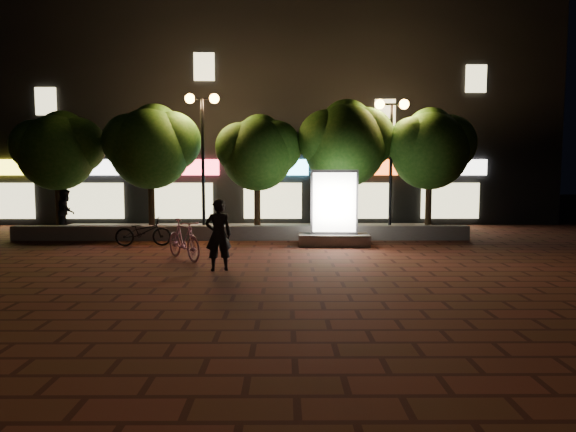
{
  "coord_description": "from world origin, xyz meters",
  "views": [
    {
      "loc": [
        1.54,
        -13.43,
        2.37
      ],
      "look_at": [
        1.64,
        1.5,
        1.06
      ],
      "focal_mm": 31.07,
      "sensor_mm": 36.0,
      "label": 1
    }
  ],
  "objects_px": {
    "scooter_parked": "(143,232)",
    "tree_right": "(346,141)",
    "street_lamp_left": "(202,127)",
    "rider": "(218,235)",
    "tree_left": "(152,144)",
    "tree_mid": "(258,150)",
    "tree_far_right": "(431,146)",
    "scooter_pink": "(184,240)",
    "street_lamp_right": "(391,131)",
    "pedestrian": "(66,211)",
    "tree_far_left": "(59,148)",
    "ad_kiosk": "(334,215)"
  },
  "relations": [
    {
      "from": "tree_left",
      "to": "tree_far_right",
      "type": "height_order",
      "value": "tree_left"
    },
    {
      "from": "street_lamp_left",
      "to": "ad_kiosk",
      "type": "height_order",
      "value": "street_lamp_left"
    },
    {
      "from": "pedestrian",
      "to": "scooter_parked",
      "type": "bearing_deg",
      "value": -139.02
    },
    {
      "from": "street_lamp_left",
      "to": "scooter_parked",
      "type": "xyz_separation_m",
      "value": [
        -1.53,
        -2.65,
        -3.56
      ]
    },
    {
      "from": "street_lamp_left",
      "to": "rider",
      "type": "relative_size",
      "value": 2.98
    },
    {
      "from": "scooter_parked",
      "to": "tree_right",
      "type": "bearing_deg",
      "value": -73.88
    },
    {
      "from": "tree_mid",
      "to": "tree_right",
      "type": "xyz_separation_m",
      "value": [
        3.31,
        0.0,
        0.35
      ]
    },
    {
      "from": "scooter_pink",
      "to": "rider",
      "type": "distance_m",
      "value": 1.91
    },
    {
      "from": "tree_mid",
      "to": "street_lamp_right",
      "type": "height_order",
      "value": "street_lamp_right"
    },
    {
      "from": "tree_right",
      "to": "scooter_pink",
      "type": "xyz_separation_m",
      "value": [
        -5.06,
        -5.49,
        -3.01
      ]
    },
    {
      "from": "tree_far_left",
      "to": "tree_right",
      "type": "xyz_separation_m",
      "value": [
        10.8,
        0.0,
        0.27
      ]
    },
    {
      "from": "tree_right",
      "to": "rider",
      "type": "distance_m",
      "value": 8.44
    },
    {
      "from": "tree_far_right",
      "to": "scooter_pink",
      "type": "distance_m",
      "value": 10.3
    },
    {
      "from": "tree_far_left",
      "to": "ad_kiosk",
      "type": "height_order",
      "value": "tree_far_left"
    },
    {
      "from": "rider",
      "to": "tree_mid",
      "type": "bearing_deg",
      "value": -111.01
    },
    {
      "from": "street_lamp_right",
      "to": "scooter_parked",
      "type": "distance_m",
      "value": 9.56
    },
    {
      "from": "tree_left",
      "to": "tree_mid",
      "type": "bearing_deg",
      "value": -0.0
    },
    {
      "from": "street_lamp_right",
      "to": "scooter_parked",
      "type": "xyz_separation_m",
      "value": [
        -8.53,
        -2.65,
        -3.43
      ]
    },
    {
      "from": "street_lamp_right",
      "to": "scooter_pink",
      "type": "height_order",
      "value": "street_lamp_right"
    },
    {
      "from": "tree_left",
      "to": "ad_kiosk",
      "type": "relative_size",
      "value": 1.99
    },
    {
      "from": "tree_left",
      "to": "pedestrian",
      "type": "bearing_deg",
      "value": -179.68
    },
    {
      "from": "tree_left",
      "to": "street_lamp_left",
      "type": "bearing_deg",
      "value": -7.7
    },
    {
      "from": "tree_mid",
      "to": "scooter_parked",
      "type": "xyz_separation_m",
      "value": [
        -3.58,
        -2.91,
        -2.75
      ]
    },
    {
      "from": "tree_left",
      "to": "ad_kiosk",
      "type": "bearing_deg",
      "value": -23.0
    },
    {
      "from": "tree_mid",
      "to": "pedestrian",
      "type": "relative_size",
      "value": 2.7
    },
    {
      "from": "tree_far_right",
      "to": "street_lamp_right",
      "type": "distance_m",
      "value": 1.66
    },
    {
      "from": "rider",
      "to": "pedestrian",
      "type": "xyz_separation_m",
      "value": [
        -6.69,
        6.96,
        0.04
      ]
    },
    {
      "from": "tree_right",
      "to": "street_lamp_right",
      "type": "bearing_deg",
      "value": -9.1
    },
    {
      "from": "street_lamp_left",
      "to": "scooter_pink",
      "type": "height_order",
      "value": "street_lamp_left"
    },
    {
      "from": "pedestrian",
      "to": "tree_far_left",
      "type": "bearing_deg",
      "value": 73.45
    },
    {
      "from": "tree_right",
      "to": "scooter_parked",
      "type": "relative_size",
      "value": 2.86
    },
    {
      "from": "tree_mid",
      "to": "tree_far_right",
      "type": "height_order",
      "value": "tree_far_right"
    },
    {
      "from": "street_lamp_left",
      "to": "tree_left",
      "type": "bearing_deg",
      "value": 172.3
    },
    {
      "from": "street_lamp_left",
      "to": "scooter_pink",
      "type": "relative_size",
      "value": 2.8
    },
    {
      "from": "ad_kiosk",
      "to": "scooter_parked",
      "type": "distance_m",
      "value": 6.19
    },
    {
      "from": "tree_right",
      "to": "pedestrian",
      "type": "bearing_deg",
      "value": -179.9
    },
    {
      "from": "tree_left",
      "to": "rider",
      "type": "relative_size",
      "value": 2.81
    },
    {
      "from": "tree_left",
      "to": "rider",
      "type": "xyz_separation_m",
      "value": [
        3.39,
        -6.98,
        -2.58
      ]
    },
    {
      "from": "tree_right",
      "to": "rider",
      "type": "height_order",
      "value": "tree_right"
    },
    {
      "from": "tree_right",
      "to": "ad_kiosk",
      "type": "xyz_separation_m",
      "value": [
        -0.72,
        -2.79,
        -2.57
      ]
    },
    {
      "from": "tree_right",
      "to": "scooter_pink",
      "type": "bearing_deg",
      "value": -132.68
    },
    {
      "from": "tree_far_left",
      "to": "tree_right",
      "type": "bearing_deg",
      "value": 0.0
    },
    {
      "from": "street_lamp_left",
      "to": "ad_kiosk",
      "type": "distance_m",
      "value": 6.09
    },
    {
      "from": "scooter_pink",
      "to": "pedestrian",
      "type": "height_order",
      "value": "pedestrian"
    },
    {
      "from": "tree_far_left",
      "to": "scooter_parked",
      "type": "xyz_separation_m",
      "value": [
        3.92,
        -2.91,
        -2.83
      ]
    },
    {
      "from": "scooter_pink",
      "to": "scooter_parked",
      "type": "relative_size",
      "value": 1.05
    },
    {
      "from": "street_lamp_right",
      "to": "scooter_pink",
      "type": "distance_m",
      "value": 9.13
    },
    {
      "from": "tree_mid",
      "to": "ad_kiosk",
      "type": "height_order",
      "value": "tree_mid"
    },
    {
      "from": "tree_far_right",
      "to": "scooter_parked",
      "type": "bearing_deg",
      "value": -163.9
    },
    {
      "from": "tree_right",
      "to": "tree_mid",
      "type": "bearing_deg",
      "value": -180.0
    }
  ]
}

